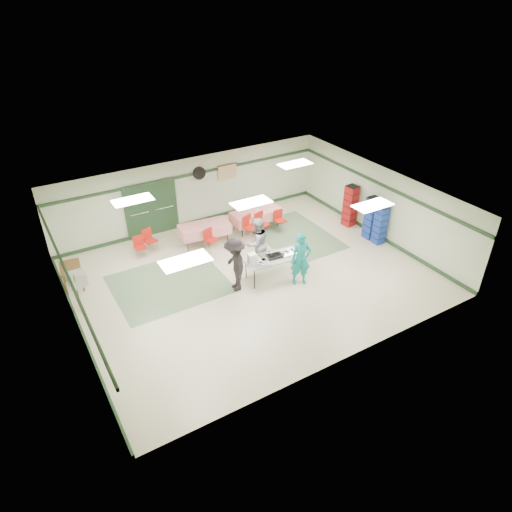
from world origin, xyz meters
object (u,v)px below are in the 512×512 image
broom (77,291)px  crate_stack_blue_b (372,218)px  volunteer_grey (257,243)px  crate_stack_red (350,206)px  chair_c (279,218)px  volunteer_teal (301,259)px  chair_loose_b (139,245)px  crate_stack_blue_a (380,225)px  chair_b (249,225)px  office_printer (77,279)px  dining_table_b (205,229)px  chair_a (261,222)px  printer_table (71,270)px  serving_table (275,258)px  volunteer_dark (235,264)px  chair_d (210,237)px  dining_table_a (256,215)px  chair_loose_a (148,238)px

broom → crate_stack_blue_b: bearing=-8.7°
volunteer_grey → crate_stack_red: (4.68, 0.72, -0.08)m
volunteer_grey → chair_c: volunteer_grey is taller
volunteer_teal → volunteer_grey: bearing=135.0°
chair_loose_b → crate_stack_blue_a: 8.66m
chair_b → office_printer: 6.44m
dining_table_b → volunteer_grey: bearing=-65.1°
chair_a → printer_table: 6.87m
serving_table → chair_b: bearing=83.5°
volunteer_teal → volunteer_dark: volunteer_dark is taller
dining_table_b → crate_stack_blue_b: bearing=-21.4°
chair_d → broom: bearing=173.5°
dining_table_a → office_printer: bearing=-168.8°
volunteer_grey → office_printer: volunteer_grey is taller
volunteer_dark → chair_loose_a: size_ratio=2.08×
chair_d → chair_loose_b: 2.47m
chair_loose_a → office_printer: size_ratio=1.74×
chair_loose_b → chair_c: bearing=-5.8°
chair_a → broom: bearing=174.6°
dining_table_a → chair_b: 0.86m
volunteer_grey → crate_stack_red: size_ratio=1.09×
chair_c → chair_loose_b: size_ratio=1.04×
dining_table_a → chair_d: bearing=-166.8°
volunteer_dark → crate_stack_red: size_ratio=1.09×
volunteer_dark → office_printer: size_ratio=3.61×
volunteer_grey → crate_stack_blue_a: size_ratio=1.23×
crate_stack_blue_a → printer_table: (-10.30, 2.90, -0.09)m
chair_c → office_printer: size_ratio=1.65×
chair_loose_a → crate_stack_red: 7.77m
dining_table_a → chair_loose_b: bearing=175.6°
volunteer_grey → crate_stack_blue_b: bearing=166.5°
chair_c → chair_loose_a: chair_loose_a is taller
chair_a → broom: 7.04m
printer_table → serving_table: bearing=-19.6°
chair_b → chair_d: 1.62m
dining_table_b → volunteer_teal: bearing=-63.2°
volunteer_dark → crate_stack_red: bearing=116.3°
crate_stack_red → chair_d: bearing=169.1°
serving_table → broom: bearing=171.0°
chair_d → crate_stack_blue_b: bearing=-41.5°
volunteer_grey → crate_stack_blue_a: volunteer_grey is taller
serving_table → chair_b: 2.71m
volunteer_teal → chair_b: 3.37m
office_printer → serving_table: bearing=-18.5°
broom → office_printer: bearing=61.5°
volunteer_dark → chair_b: volunteer_dark is taller
chair_loose_b → office_printer: bearing=-140.3°
serving_table → broom: 6.06m
volunteer_dark → chair_c: size_ratio=2.18×
volunteer_dark → crate_stack_blue_a: size_ratio=1.23×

